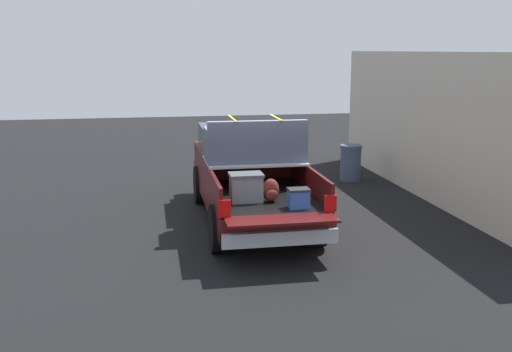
{
  "coord_description": "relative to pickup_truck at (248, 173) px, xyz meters",
  "views": [
    {
      "loc": [
        -11.59,
        2.01,
        3.52
      ],
      "look_at": [
        -0.6,
        0.0,
        1.1
      ],
      "focal_mm": 41.1,
      "sensor_mm": 36.0,
      "label": 1
    }
  ],
  "objects": [
    {
      "name": "ground_plane",
      "position": [
        -0.36,
        -0.0,
        -0.97
      ],
      "size": [
        40.0,
        40.0,
        0.0
      ],
      "primitive_type": "plane",
      "color": "black"
    },
    {
      "name": "pickup_truck",
      "position": [
        0.0,
        0.0,
        0.0
      ],
      "size": [
        6.05,
        2.06,
        2.23
      ],
      "color": "#470F0F",
      "rests_on": "ground_plane"
    },
    {
      "name": "building_facade",
      "position": [
        1.05,
        -4.58,
        0.77
      ],
      "size": [
        10.27,
        0.36,
        3.48
      ],
      "primitive_type": "cube",
      "color": "beige",
      "rests_on": "ground_plane"
    },
    {
      "name": "trash_can",
      "position": [
        3.05,
        -3.37,
        -0.47
      ],
      "size": [
        0.6,
        0.6,
        0.98
      ],
      "color": "#3F4C66",
      "rests_on": "ground_plane"
    }
  ]
}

